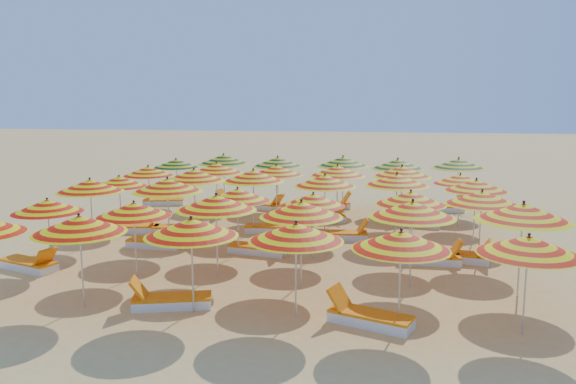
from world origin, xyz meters
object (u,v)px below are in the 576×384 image
object	(u,v)px
lounger_1	(368,317)
lounger_17	(265,205)
umbrella_19	(194,175)
umbrella_29	(460,179)
umbrella_12	(90,186)
lounger_15	(162,201)
umbrella_31	(224,159)
umbrella_9	(301,209)
umbrella_17	(482,198)
umbrella_20	(253,176)
umbrella_15	(313,200)
umbrella_14	(238,195)
umbrella_34	(398,164)
lounger_12	(292,215)
umbrella_1	(79,224)
umbrella_7	(134,209)
umbrella_28	(402,171)
lounger_18	(331,204)
umbrella_18	(119,181)
lounger_0	(170,301)
umbrella_6	(47,206)
umbrella_10	(413,209)
umbrella_27	(338,171)
umbrella_3	(296,232)
lounger_13	(323,218)
beachgoer_a	(305,227)
umbrella_33	(343,162)
umbrella_23	(476,185)
umbrella_30	(176,163)
lounger_14	(414,222)
umbrella_5	(528,245)
umbrella_24	(148,171)
lounger_19	(443,208)
lounger_2	(29,264)
lounger_16	(236,203)
umbrella_32	(278,162)
umbrella_22	(397,180)
lounger_4	(259,249)
umbrella_8	(216,203)
umbrella_25	(216,168)
umbrella_13	(167,185)
umbrella_2	(191,227)
lounger_6	(459,256)
lounger_11	(205,213)
umbrella_35	(459,164)
lounger_8	(180,229)
umbrella_11	(523,212)
lounger_3	(157,243)
umbrella_21	(325,181)

from	to	relation	value
lounger_1	lounger_17	world-z (taller)	same
umbrella_19	umbrella_29	xyz separation A→B (m)	(9.01, 2.40, -0.27)
umbrella_12	lounger_15	distance (m)	7.07
umbrella_31	lounger_1	bearing A→B (deg)	-62.06
umbrella_9	lounger_15	xyz separation A→B (m)	(-7.33, 9.47, -1.75)
umbrella_17	umbrella_20	bearing A→B (deg)	160.20
umbrella_15	lounger_15	xyz separation A→B (m)	(-7.35, 7.16, -1.56)
umbrella_14	umbrella_34	distance (m)	8.50
lounger_12	umbrella_1	bearing A→B (deg)	-95.74
umbrella_7	umbrella_28	world-z (taller)	umbrella_28
umbrella_20	lounger_18	world-z (taller)	umbrella_20
umbrella_18	lounger_0	xyz separation A→B (m)	(4.31, -6.66, -1.57)
umbrella_6	umbrella_10	xyz separation A→B (m)	(9.50, -0.05, 0.22)
umbrella_6	umbrella_27	bearing A→B (deg)	43.71
umbrella_3	lounger_13	xyz separation A→B (m)	(-0.32, 9.23, -1.69)
umbrella_17	beachgoer_a	size ratio (longest dim) A/B	2.03
umbrella_33	beachgoer_a	bearing A→B (deg)	-97.00
umbrella_23	umbrella_30	distance (m)	12.52
umbrella_31	lounger_14	world-z (taller)	umbrella_31
umbrella_5	umbrella_24	world-z (taller)	umbrella_5
umbrella_18	umbrella_31	distance (m)	5.49
umbrella_27	umbrella_31	distance (m)	5.57
lounger_14	lounger_17	bearing A→B (deg)	-12.95
umbrella_6	umbrella_18	world-z (taller)	umbrella_18
lounger_19	lounger_2	bearing A→B (deg)	-156.26
lounger_17	umbrella_15	bearing A→B (deg)	-43.63
umbrella_31	lounger_16	size ratio (longest dim) A/B	1.47
umbrella_32	umbrella_33	bearing A→B (deg)	3.20
umbrella_9	lounger_15	distance (m)	12.10
umbrella_28	umbrella_34	world-z (taller)	umbrella_28
umbrella_22	beachgoer_a	bearing A→B (deg)	-151.74
umbrella_5	lounger_4	world-z (taller)	umbrella_5
umbrella_8	umbrella_25	xyz separation A→B (m)	(-2.05, 7.03, -0.02)
umbrella_13	lounger_17	distance (m)	7.11
umbrella_2	lounger_6	bearing A→B (deg)	37.96
umbrella_20	lounger_11	xyz separation A→B (m)	(-2.45, 2.29, -1.81)
umbrella_35	lounger_13	bearing A→B (deg)	-153.21
umbrella_19	umbrella_28	bearing A→B (deg)	17.69
umbrella_9	umbrella_34	distance (m)	9.79
umbrella_19	lounger_2	distance (m)	5.94
umbrella_2	lounger_8	world-z (taller)	umbrella_2
umbrella_11	umbrella_35	xyz separation A→B (m)	(-0.12, 9.71, -0.01)
beachgoer_a	lounger_16	bearing A→B (deg)	-61.88
umbrella_2	umbrella_14	bearing A→B (deg)	91.86
umbrella_23	lounger_3	world-z (taller)	umbrella_23
umbrella_25	lounger_3	world-z (taller)	umbrella_25
umbrella_21	umbrella_28	xyz separation A→B (m)	(2.54, 2.24, 0.07)
lounger_3	umbrella_23	bearing A→B (deg)	15.50
umbrella_17	umbrella_20	xyz separation A→B (m)	(-6.96, 2.51, 0.11)
umbrella_11	lounger_0	xyz separation A→B (m)	(-7.73, -1.94, -1.84)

